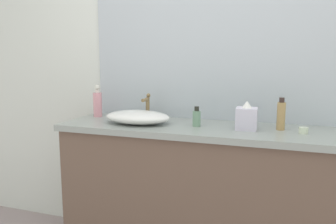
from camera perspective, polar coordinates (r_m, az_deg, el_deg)
name	(u,v)px	position (r m, az deg, el deg)	size (l,w,h in m)	color
bathroom_wall_rear	(227,60)	(2.25, 10.08, 8.75)	(6.00, 0.06, 2.60)	silver
vanity_counter	(198,197)	(2.16, 5.23, -14.21)	(1.72, 0.51, 0.90)	brown
wall_mirror_panel	(210,46)	(2.24, 7.14, 11.11)	(1.63, 0.01, 0.97)	#B2BCC6
sink_basin	(138,117)	(2.10, -5.20, -0.86)	(0.42, 0.27, 0.08)	white
faucet	(147,104)	(2.24, -3.58, 1.31)	(0.03, 0.11, 0.17)	olive
soap_dispenser	(98,103)	(2.39, -11.93, 1.50)	(0.06, 0.06, 0.22)	pink
lotion_bottle	(281,115)	(2.01, 18.74, -0.52)	(0.05, 0.05, 0.19)	tan
perfume_bottle	(197,118)	(2.01, 4.90, -0.99)	(0.05, 0.05, 0.12)	gray
tissue_box	(247,117)	(1.97, 13.27, -0.89)	(0.12, 0.12, 0.17)	silver
candle_jar	(304,130)	(1.96, 22.13, -2.92)	(0.05, 0.05, 0.03)	silver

